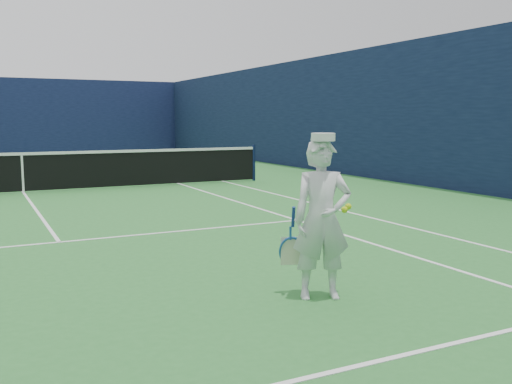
% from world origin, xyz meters
% --- Properties ---
extents(ground, '(80.00, 80.00, 0.00)m').
position_xyz_m(ground, '(0.00, 0.00, 0.00)').
color(ground, '#2B712E').
rests_on(ground, ground).
extents(court_markings, '(11.03, 23.83, 0.01)m').
position_xyz_m(court_markings, '(0.00, 0.00, 0.00)').
color(court_markings, white).
rests_on(court_markings, ground).
extents(windscreen_fence, '(20.12, 36.12, 4.00)m').
position_xyz_m(windscreen_fence, '(0.00, 0.00, 2.00)').
color(windscreen_fence, '#10173A').
rests_on(windscreen_fence, ground).
extents(tennis_net, '(12.88, 0.09, 1.07)m').
position_xyz_m(tennis_net, '(0.00, 0.00, 0.55)').
color(tennis_net, '#141E4C').
rests_on(tennis_net, ground).
extents(tennis_player, '(0.71, 0.67, 1.69)m').
position_xyz_m(tennis_player, '(2.05, -10.36, 0.82)').
color(tennis_player, silver).
rests_on(tennis_player, ground).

